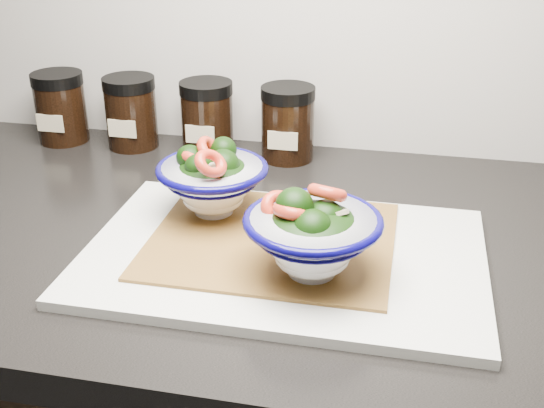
% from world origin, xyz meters
% --- Properties ---
extents(countertop, '(3.50, 0.60, 0.04)m').
position_xyz_m(countertop, '(0.00, 1.45, 0.88)').
color(countertop, black).
rests_on(countertop, cabinet).
extents(cutting_board, '(0.45, 0.30, 0.01)m').
position_xyz_m(cutting_board, '(0.18, 1.39, 0.91)').
color(cutting_board, silver).
rests_on(cutting_board, countertop).
extents(bamboo_mat, '(0.28, 0.24, 0.00)m').
position_xyz_m(bamboo_mat, '(0.16, 1.41, 0.91)').
color(bamboo_mat, olive).
rests_on(bamboo_mat, cutting_board).
extents(bowl_left, '(0.14, 0.14, 0.11)m').
position_xyz_m(bowl_left, '(0.07, 1.46, 0.96)').
color(bowl_left, white).
rests_on(bowl_left, bamboo_mat).
extents(bowl_right, '(0.15, 0.15, 0.10)m').
position_xyz_m(bowl_right, '(0.21, 1.34, 0.96)').
color(bowl_right, white).
rests_on(bowl_right, bamboo_mat).
extents(spice_jar_a, '(0.08, 0.08, 0.11)m').
position_xyz_m(spice_jar_a, '(-0.25, 1.69, 0.96)').
color(spice_jar_a, black).
rests_on(spice_jar_a, countertop).
extents(spice_jar_b, '(0.08, 0.08, 0.11)m').
position_xyz_m(spice_jar_b, '(-0.13, 1.69, 0.96)').
color(spice_jar_b, black).
rests_on(spice_jar_b, countertop).
extents(spice_jar_c, '(0.08, 0.08, 0.11)m').
position_xyz_m(spice_jar_c, '(-0.00, 1.69, 0.96)').
color(spice_jar_c, black).
rests_on(spice_jar_c, countertop).
extents(spice_jar_d, '(0.08, 0.08, 0.11)m').
position_xyz_m(spice_jar_d, '(0.12, 1.69, 0.96)').
color(spice_jar_d, black).
rests_on(spice_jar_d, countertop).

